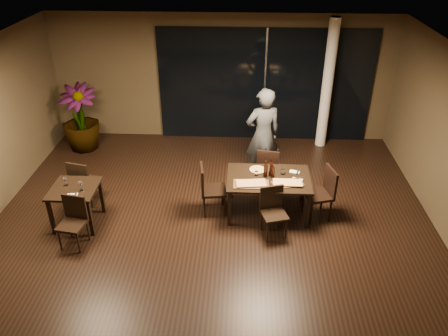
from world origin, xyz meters
TOP-DOWN VIEW (x-y plane):
  - ground at (0.00, 0.00)m, footprint 8.00×8.00m
  - wall_back at (0.00, 4.05)m, footprint 8.00×0.10m
  - ceiling at (0.00, 0.00)m, footprint 8.00×8.00m
  - window_panel at (1.00, 3.96)m, footprint 5.00×0.06m
  - column at (2.40, 3.65)m, footprint 0.24×0.24m
  - main_table at (1.00, 0.80)m, footprint 1.50×1.00m
  - side_table at (-2.40, 0.30)m, footprint 0.80×0.80m
  - chair_main_far at (1.03, 1.58)m, footprint 0.50×0.50m
  - chair_main_near at (1.06, 0.21)m, footprint 0.51×0.51m
  - chair_main_left at (-0.09, 0.76)m, footprint 0.51×0.51m
  - chair_main_right at (1.98, 0.73)m, footprint 0.56×0.56m
  - chair_side_far at (-2.47, 0.90)m, footprint 0.53×0.53m
  - chair_side_near at (-2.26, -0.24)m, footprint 0.47×0.47m
  - diner at (0.92, 2.06)m, footprint 0.77×0.62m
  - potted_plant at (-3.26, 3.18)m, footprint 0.92×0.92m
  - pizza_board_left at (0.68, 0.55)m, footprint 0.63×0.32m
  - pizza_board_right at (1.32, 0.60)m, footprint 0.60×0.42m
  - oblong_pizza_left at (0.68, 0.55)m, footprint 0.53×0.29m
  - oblong_pizza_right at (1.32, 0.60)m, footprint 0.49×0.23m
  - round_pizza at (0.80, 1.06)m, footprint 0.29×0.29m
  - bottle_a at (0.94, 0.83)m, footprint 0.07×0.07m
  - bottle_b at (1.07, 0.82)m, footprint 0.06×0.06m
  - bottle_c at (1.04, 0.88)m, footprint 0.08×0.08m
  - tumbler_left at (0.78, 0.87)m, footprint 0.07×0.07m
  - tumbler_right at (1.26, 0.94)m, footprint 0.08×0.08m
  - napkin_near at (1.51, 0.74)m, footprint 0.20×0.15m
  - napkin_far at (1.48, 1.01)m, footprint 0.20×0.15m
  - wine_glass_a at (-2.55, 0.37)m, footprint 0.07×0.07m
  - wine_glass_b at (-2.24, 0.23)m, footprint 0.08×0.08m
  - side_napkin at (-2.34, 0.06)m, footprint 0.20×0.14m

SIDE VIEW (x-z plane):
  - ground at x=0.00m, z-range 0.00..0.00m
  - chair_main_near at x=1.06m, z-range 0.05..0.94m
  - chair_side_near at x=-2.26m, z-range 0.05..0.94m
  - chair_main_far at x=1.03m, z-range 0.05..0.99m
  - chair_side_far at x=-2.47m, z-range 0.06..1.00m
  - chair_main_left at x=-0.09m, z-range 0.06..1.03m
  - chair_main_right at x=1.98m, z-range 0.06..1.05m
  - side_table at x=-2.40m, z-range 0.25..1.00m
  - main_table at x=1.00m, z-range 0.30..1.05m
  - pizza_board_left at x=0.68m, z-range 0.75..0.76m
  - pizza_board_right at x=1.32m, z-range 0.75..0.76m
  - round_pizza at x=0.80m, z-range 0.75..0.76m
  - napkin_near at x=1.51m, z-range 0.75..0.76m
  - napkin_far at x=1.48m, z-range 0.75..0.76m
  - side_napkin at x=-2.34m, z-range 0.75..0.76m
  - oblong_pizza_left at x=0.68m, z-range 0.77..0.78m
  - oblong_pizza_right at x=1.32m, z-range 0.77..0.78m
  - potted_plant at x=-3.26m, z-range 0.00..1.55m
  - tumbler_left at x=0.78m, z-range 0.75..0.83m
  - tumbler_right at x=1.26m, z-range 0.75..0.85m
  - wine_glass_a at x=-2.55m, z-range 0.75..0.91m
  - wine_glass_b at x=-2.24m, z-range 0.75..0.93m
  - bottle_b at x=1.07m, z-range 0.75..1.03m
  - bottle_a at x=0.94m, z-range 0.75..1.08m
  - bottle_c at x=1.04m, z-range 0.75..1.10m
  - diner at x=0.92m, z-range 0.00..1.98m
  - window_panel at x=1.00m, z-range 0.00..2.70m
  - wall_back at x=0.00m, z-range 0.00..3.00m
  - column at x=2.40m, z-range 0.00..3.00m
  - ceiling at x=0.00m, z-range 3.00..3.04m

